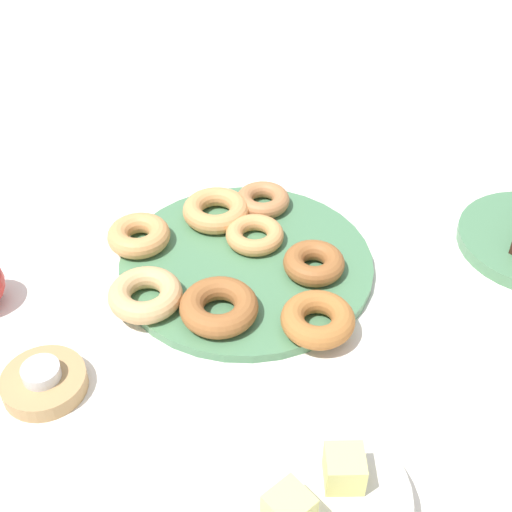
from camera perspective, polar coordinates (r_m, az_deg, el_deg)
name	(u,v)px	position (r m, az deg, el deg)	size (l,w,h in m)	color
ground_plane	(246,267)	(0.92, -0.80, -0.92)	(2.40, 2.40, 0.00)	white
donut_plate	(246,263)	(0.92, -0.81, -0.62)	(0.34, 0.34, 0.01)	#4C7F56
donut_0	(219,307)	(0.83, -3.08, -4.22)	(0.10, 0.10, 0.03)	#995B2D
donut_1	(314,263)	(0.89, 4.80, -0.58)	(0.08, 0.08, 0.03)	#995B2D
donut_2	(145,295)	(0.86, -9.12, -3.17)	(0.09, 0.09, 0.03)	tan
donut_3	(255,235)	(0.94, -0.10, 1.75)	(0.08, 0.08, 0.02)	tan
donut_4	(214,211)	(0.98, -3.51, 3.74)	(0.09, 0.09, 0.03)	tan
donut_5	(318,319)	(0.82, 5.12, -5.23)	(0.09, 0.09, 0.03)	#AD6B33
donut_6	(263,200)	(1.00, 0.56, 4.65)	(0.08, 0.08, 0.02)	#B27547
donut_7	(139,235)	(0.95, -9.65, 1.69)	(0.09, 0.09, 0.03)	tan
candle_holder	(44,383)	(0.81, -17.07, -9.96)	(0.09, 0.09, 0.02)	tan
tealight	(41,372)	(0.80, -17.32, -9.15)	(0.04, 0.04, 0.01)	silver
fruit_bowl	(311,504)	(0.69, 4.60, -19.72)	(0.18, 0.18, 0.04)	silver
melon_chunk_left	(344,468)	(0.66, 7.31, -17.00)	(0.04, 0.04, 0.04)	#DBD67A
melon_chunk_right	(289,509)	(0.64, 2.75, -20.17)	(0.04, 0.04, 0.04)	#DBD67A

